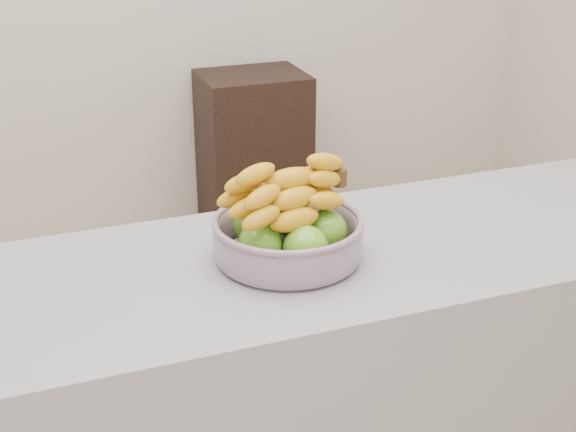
% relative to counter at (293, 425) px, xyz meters
% --- Properties ---
extents(counter, '(2.00, 0.60, 0.90)m').
position_rel_counter_xyz_m(counter, '(0.00, 0.00, 0.00)').
color(counter, '#98979E').
rests_on(counter, ground).
extents(cabinet, '(0.46, 0.37, 0.83)m').
position_rel_counter_xyz_m(cabinet, '(0.52, 1.86, -0.04)').
color(cabinet, black).
rests_on(cabinet, ground).
extents(fruit_bowl, '(0.32, 0.32, 0.21)m').
position_rel_counter_xyz_m(fruit_bowl, '(-0.01, -0.00, 0.51)').
color(fruit_bowl, '#9EAABE').
rests_on(fruit_bowl, counter).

